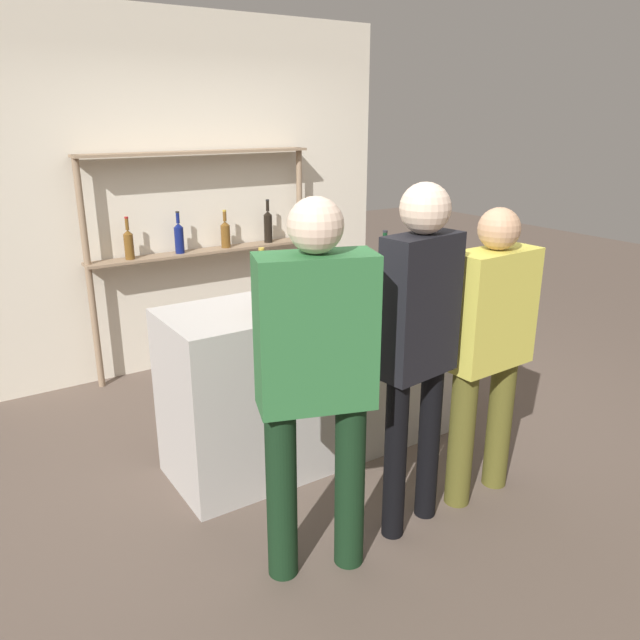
{
  "coord_description": "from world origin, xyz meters",
  "views": [
    {
      "loc": [
        -1.95,
        -2.97,
        2.04
      ],
      "look_at": [
        0.0,
        0.0,
        0.86
      ],
      "focal_mm": 35.0,
      "sensor_mm": 36.0,
      "label": 1
    }
  ],
  "objects_px": {
    "ice_bucket": "(294,285)",
    "counter_bottle_1": "(384,266)",
    "wine_glass": "(331,271)",
    "counter_bottle_0": "(418,261)",
    "counter_bottle_2": "(263,289)",
    "cork_jar": "(306,279)",
    "customer_right": "(489,338)",
    "customer_left": "(316,369)",
    "customer_center": "(419,333)"
  },
  "relations": [
    {
      "from": "wine_glass",
      "to": "counter_bottle_2",
      "type": "bearing_deg",
      "value": -162.63
    },
    {
      "from": "counter_bottle_0",
      "to": "wine_glass",
      "type": "relative_size",
      "value": 2.03
    },
    {
      "from": "counter_bottle_0",
      "to": "customer_right",
      "type": "distance_m",
      "value": 0.89
    },
    {
      "from": "wine_glass",
      "to": "customer_left",
      "type": "bearing_deg",
      "value": -127.13
    },
    {
      "from": "customer_center",
      "to": "customer_right",
      "type": "distance_m",
      "value": 0.52
    },
    {
      "from": "counter_bottle_2",
      "to": "wine_glass",
      "type": "height_order",
      "value": "counter_bottle_2"
    },
    {
      "from": "counter_bottle_0",
      "to": "counter_bottle_2",
      "type": "bearing_deg",
      "value": -176.91
    },
    {
      "from": "wine_glass",
      "to": "ice_bucket",
      "type": "distance_m",
      "value": 0.35
    },
    {
      "from": "ice_bucket",
      "to": "counter_bottle_0",
      "type": "bearing_deg",
      "value": 0.38
    },
    {
      "from": "cork_jar",
      "to": "customer_right",
      "type": "distance_m",
      "value": 1.16
    },
    {
      "from": "counter_bottle_0",
      "to": "customer_left",
      "type": "relative_size",
      "value": 0.21
    },
    {
      "from": "counter_bottle_1",
      "to": "customer_right",
      "type": "relative_size",
      "value": 0.22
    },
    {
      "from": "counter_bottle_1",
      "to": "customer_left",
      "type": "height_order",
      "value": "customer_left"
    },
    {
      "from": "counter_bottle_1",
      "to": "counter_bottle_2",
      "type": "height_order",
      "value": "counter_bottle_2"
    },
    {
      "from": "counter_bottle_0",
      "to": "cork_jar",
      "type": "relative_size",
      "value": 2.37
    },
    {
      "from": "counter_bottle_2",
      "to": "wine_glass",
      "type": "bearing_deg",
      "value": 17.37
    },
    {
      "from": "customer_left",
      "to": "counter_bottle_1",
      "type": "bearing_deg",
      "value": -31.71
    },
    {
      "from": "customer_center",
      "to": "customer_right",
      "type": "bearing_deg",
      "value": -96.69
    },
    {
      "from": "counter_bottle_0",
      "to": "customer_center",
      "type": "height_order",
      "value": "customer_center"
    },
    {
      "from": "counter_bottle_2",
      "to": "wine_glass",
      "type": "distance_m",
      "value": 0.58
    },
    {
      "from": "counter_bottle_1",
      "to": "cork_jar",
      "type": "relative_size",
      "value": 2.38
    },
    {
      "from": "counter_bottle_1",
      "to": "ice_bucket",
      "type": "xyz_separation_m",
      "value": [
        -0.65,
        -0.01,
        -0.02
      ]
    },
    {
      "from": "counter_bottle_1",
      "to": "ice_bucket",
      "type": "height_order",
      "value": "counter_bottle_1"
    },
    {
      "from": "customer_center",
      "to": "ice_bucket",
      "type": "bearing_deg",
      "value": 4.72
    },
    {
      "from": "wine_glass",
      "to": "customer_center",
      "type": "height_order",
      "value": "customer_center"
    },
    {
      "from": "counter_bottle_2",
      "to": "ice_bucket",
      "type": "relative_size",
      "value": 1.58
    },
    {
      "from": "ice_bucket",
      "to": "customer_right",
      "type": "bearing_deg",
      "value": -50.21
    },
    {
      "from": "wine_glass",
      "to": "counter_bottle_0",
      "type": "bearing_deg",
      "value": -10.68
    },
    {
      "from": "counter_bottle_1",
      "to": "counter_bottle_0",
      "type": "bearing_deg",
      "value": -1.52
    },
    {
      "from": "wine_glass",
      "to": "cork_jar",
      "type": "distance_m",
      "value": 0.16
    },
    {
      "from": "counter_bottle_1",
      "to": "customer_left",
      "type": "relative_size",
      "value": 0.21
    },
    {
      "from": "customer_right",
      "to": "ice_bucket",
      "type": "bearing_deg",
      "value": 37.48
    },
    {
      "from": "wine_glass",
      "to": "customer_right",
      "type": "bearing_deg",
      "value": -69.07
    },
    {
      "from": "ice_bucket",
      "to": "customer_left",
      "type": "bearing_deg",
      "value": -115.42
    },
    {
      "from": "cork_jar",
      "to": "customer_right",
      "type": "xyz_separation_m",
      "value": [
        0.47,
        -1.05,
        -0.16
      ]
    },
    {
      "from": "customer_center",
      "to": "customer_right",
      "type": "height_order",
      "value": "customer_center"
    },
    {
      "from": "ice_bucket",
      "to": "counter_bottle_1",
      "type": "bearing_deg",
      "value": 1.16
    },
    {
      "from": "counter_bottle_2",
      "to": "ice_bucket",
      "type": "height_order",
      "value": "counter_bottle_2"
    },
    {
      "from": "counter_bottle_2",
      "to": "wine_glass",
      "type": "xyz_separation_m",
      "value": [
        0.56,
        0.17,
        -0.01
      ]
    },
    {
      "from": "wine_glass",
      "to": "customer_left",
      "type": "relative_size",
      "value": 0.1
    },
    {
      "from": "counter_bottle_0",
      "to": "ice_bucket",
      "type": "height_order",
      "value": "counter_bottle_0"
    },
    {
      "from": "cork_jar",
      "to": "customer_center",
      "type": "relative_size",
      "value": 0.09
    },
    {
      "from": "counter_bottle_0",
      "to": "customer_right",
      "type": "height_order",
      "value": "customer_right"
    },
    {
      "from": "customer_right",
      "to": "customer_left",
      "type": "bearing_deg",
      "value": 88.57
    },
    {
      "from": "customer_center",
      "to": "counter_bottle_2",
      "type": "bearing_deg",
      "value": 20.23
    },
    {
      "from": "counter_bottle_2",
      "to": "ice_bucket",
      "type": "distance_m",
      "value": 0.24
    },
    {
      "from": "counter_bottle_1",
      "to": "cork_jar",
      "type": "distance_m",
      "value": 0.49
    },
    {
      "from": "counter_bottle_1",
      "to": "customer_right",
      "type": "bearing_deg",
      "value": -87.58
    },
    {
      "from": "wine_glass",
      "to": "ice_bucket",
      "type": "relative_size",
      "value": 0.76
    },
    {
      "from": "counter_bottle_0",
      "to": "wine_glass",
      "type": "bearing_deg",
      "value": 169.32
    }
  ]
}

